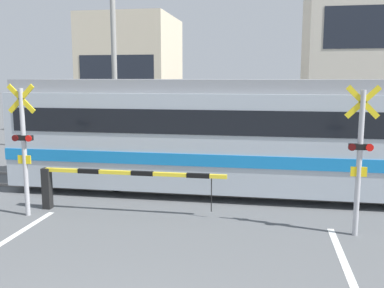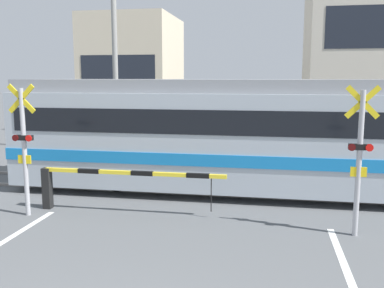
{
  "view_description": "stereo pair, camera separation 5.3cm",
  "coord_description": "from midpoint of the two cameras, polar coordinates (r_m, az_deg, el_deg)",
  "views": [
    {
      "loc": [
        1.86,
        -3.22,
        3.27
      ],
      "look_at": [
        0.0,
        7.27,
        1.6
      ],
      "focal_mm": 40.0,
      "sensor_mm": 36.0,
      "label": 1
    },
    {
      "loc": [
        1.91,
        -3.21,
        3.27
      ],
      "look_at": [
        0.0,
        7.27,
        1.6
      ],
      "focal_mm": 40.0,
      "sensor_mm": 36.0,
      "label": 2
    }
  ],
  "objects": [
    {
      "name": "rail_track_near",
      "position": [
        12.02,
        0.66,
        -6.67
      ],
      "size": [
        50.0,
        0.1,
        0.08
      ],
      "color": "gray",
      "rests_on": "ground_plane"
    },
    {
      "name": "rail_track_far",
      "position": [
        13.39,
        1.67,
        -5.05
      ],
      "size": [
        50.0,
        0.1,
        0.08
      ],
      "color": "gray",
      "rests_on": "ground_plane"
    },
    {
      "name": "commuter_train",
      "position": [
        12.25,
        12.61,
        1.42
      ],
      "size": [
        15.63,
        2.94,
        3.21
      ],
      "color": "#ADB7C1",
      "rests_on": "ground_plane"
    },
    {
      "name": "crossing_barrier_near",
      "position": [
        10.71,
        -12.7,
        -4.7
      ],
      "size": [
        4.6,
        0.2,
        1.05
      ],
      "color": "black",
      "rests_on": "ground_plane"
    },
    {
      "name": "crossing_barrier_far",
      "position": [
        14.91,
        11.11,
        -0.84
      ],
      "size": [
        4.6,
        0.2,
        1.05
      ],
      "color": "black",
      "rests_on": "ground_plane"
    },
    {
      "name": "crossing_signal_left",
      "position": [
        10.72,
        -21.64,
        -0.04
      ],
      "size": [
        0.68,
        0.15,
        3.12
      ],
      "color": "#B2B2B7",
      "rests_on": "ground_plane"
    },
    {
      "name": "crossing_signal_right",
      "position": [
        9.32,
        21.3,
        -1.28
      ],
      "size": [
        0.68,
        0.15,
        3.12
      ],
      "color": "#B2B2B7",
      "rests_on": "ground_plane"
    },
    {
      "name": "pedestrian",
      "position": [
        17.57,
        7.07,
        1.17
      ],
      "size": [
        0.38,
        0.22,
        1.61
      ],
      "color": "#23232D",
      "rests_on": "ground_plane"
    },
    {
      "name": "building_left_of_street",
      "position": [
        27.03,
        -7.95,
        9.19
      ],
      "size": [
        5.1,
        5.89,
        6.88
      ],
      "color": "beige",
      "rests_on": "ground_plane"
    },
    {
      "name": "building_right_of_street",
      "position": [
        26.47,
        23.59,
        12.35
      ],
      "size": [
        7.91,
        5.89,
        10.39
      ],
      "color": "beige",
      "rests_on": "ground_plane"
    },
    {
      "name": "utility_pole_streetside",
      "position": [
        18.36,
        -10.44,
        11.5
      ],
      "size": [
        0.22,
        0.22,
        8.29
      ],
      "color": "gray",
      "rests_on": "ground_plane"
    }
  ]
}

